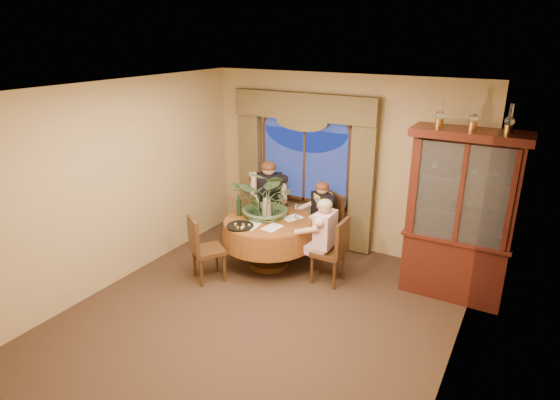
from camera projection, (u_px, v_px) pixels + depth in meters
The scene contains 35 objects.
floor at pixel (259, 316), 5.89m from camera, with size 5.00×5.00×0.00m, color black.
wall_back at pixel (340, 163), 7.46m from camera, with size 4.50×4.50×0.00m, color tan.
wall_right at pixel (460, 256), 4.37m from camera, with size 5.00×5.00×0.00m, color tan.
ceiling at pixel (254, 90), 4.94m from camera, with size 5.00×5.00×0.00m, color white.
window at pixel (304, 166), 7.71m from camera, with size 1.62×0.10×1.32m, color navy, non-canonical shape.
arched_transom at pixel (305, 118), 7.45m from camera, with size 1.60×0.06×0.44m, color navy, non-canonical shape.
drapery_left at pixel (251, 165), 8.19m from camera, with size 0.38×0.14×2.32m, color brown.
drapery_right at pixel (362, 183), 7.24m from camera, with size 0.38×0.14×2.32m, color brown.
swag_valance at pixel (303, 106), 7.32m from camera, with size 2.45×0.16×0.42m, color brown, non-canonical shape.
dining_table at pixel (268, 243), 7.06m from camera, with size 1.41×1.41×0.75m, color maroon.
china_cabinet at pixel (460, 217), 6.02m from camera, with size 1.40×0.55×2.26m, color #36130E.
oil_lamp_left at pixel (440, 113), 5.76m from camera, with size 0.11×0.11×0.34m, color #A5722D, non-canonical shape.
oil_lamp_center at pixel (474, 116), 5.58m from camera, with size 0.11×0.11×0.34m, color #A5722D, non-canonical shape.
oil_lamp_right at pixel (510, 119), 5.39m from camera, with size 0.11×0.11×0.34m, color #A5722D, non-canonical shape.
chair_right at pixel (328, 251), 6.57m from camera, with size 0.42×0.42×0.96m, color black.
chair_back_right at pixel (325, 224), 7.47m from camera, with size 0.42×0.42×0.96m, color black.
chair_back at pixel (275, 212), 7.98m from camera, with size 0.42×0.42×0.96m, color black.
chair_front_left at pixel (208, 248), 6.64m from camera, with size 0.42×0.42×0.96m, color black.
person_pink at pixel (325, 240), 6.57m from camera, with size 0.44×0.40×1.23m, color beige, non-canonical shape.
person_back at pixel (269, 202), 7.77m from camera, with size 0.51×0.47×1.42m, color black, non-canonical shape.
person_scarf at pixel (322, 219), 7.36m from camera, with size 0.44×0.40×1.22m, color black, non-canonical shape.
stoneware_vase at pixel (267, 208), 7.01m from camera, with size 0.15×0.15×0.28m, color #9A8A69, non-canonical shape.
centerpiece_plant at pixel (268, 175), 6.87m from camera, with size 1.04×1.16×0.91m, color #3F5B37.
olive_bowl at pixel (268, 221), 6.84m from camera, with size 0.17×0.17×0.05m, color #495129.
cheese_platter at pixel (240, 226), 6.68m from camera, with size 0.39×0.39×0.02m, color black.
wine_bottle_0 at pixel (258, 202), 7.16m from camera, with size 0.07×0.07×0.33m, color black.
wine_bottle_1 at pixel (256, 208), 6.93m from camera, with size 0.07×0.07×0.33m, color black.
wine_bottle_2 at pixel (256, 206), 7.03m from camera, with size 0.07×0.07×0.33m, color tan.
wine_bottle_3 at pixel (239, 205), 7.05m from camera, with size 0.07×0.07×0.33m, color black.
tasting_paper_0 at pixel (272, 227), 6.66m from camera, with size 0.21×0.30×0.00m, color white.
tasting_paper_1 at pixel (292, 218), 7.00m from camera, with size 0.21×0.30×0.00m, color white.
tasting_paper_2 at pixel (251, 226), 6.72m from camera, with size 0.21×0.30×0.00m, color white.
wine_glass_person_pink at pixel (297, 220), 6.69m from camera, with size 0.07×0.07×0.18m, color silver, non-canonical shape.
wine_glass_person_back at pixel (269, 203), 7.34m from camera, with size 0.07×0.07×0.18m, color silver, non-canonical shape.
wine_glass_person_scarf at pixel (296, 209), 7.09m from camera, with size 0.07×0.07×0.18m, color silver, non-canonical shape.
Camera 1 is at (2.72, -4.25, 3.38)m, focal length 30.00 mm.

